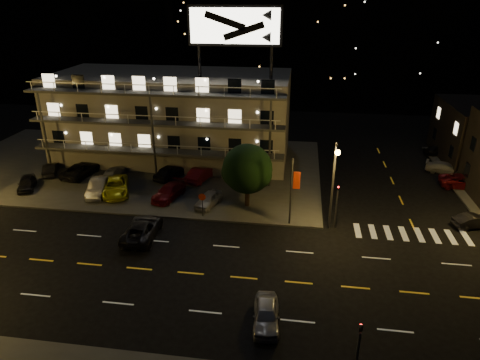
# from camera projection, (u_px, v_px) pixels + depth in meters

# --- Properties ---
(ground) EXTENTS (140.00, 140.00, 0.00)m
(ground) POSITION_uv_depth(u_px,v_px,m) (217.00, 275.00, 31.58)
(ground) COLOR black
(ground) RESTS_ON ground
(curb_nw) EXTENTS (44.00, 24.00, 0.15)m
(curb_nw) POSITION_uv_depth(u_px,v_px,m) (135.00, 166.00, 51.52)
(curb_nw) COLOR #3E3E3B
(curb_nw) RESTS_ON ground
(motel) EXTENTS (28.00, 13.80, 18.10)m
(motel) POSITION_uv_depth(u_px,v_px,m) (174.00, 116.00, 52.41)
(motel) COLOR gray
(motel) RESTS_ON ground
(hill_backdrop) EXTENTS (120.00, 25.00, 24.00)m
(hill_backdrop) POSITION_uv_depth(u_px,v_px,m) (250.00, 33.00, 90.15)
(hill_backdrop) COLOR black
(hill_backdrop) RESTS_ON ground
(streetlight_nc) EXTENTS (0.44, 1.92, 8.00)m
(streetlight_nc) POSITION_uv_depth(u_px,v_px,m) (334.00, 178.00, 35.69)
(streetlight_nc) COLOR #2D2D30
(streetlight_nc) RESTS_ON ground
(signal_nw) EXTENTS (0.20, 0.27, 4.60)m
(signal_nw) POSITION_uv_depth(u_px,v_px,m) (337.00, 201.00, 37.09)
(signal_nw) COLOR #2D2D30
(signal_nw) RESTS_ON ground
(signal_sw) EXTENTS (0.20, 0.27, 4.60)m
(signal_sw) POSITION_uv_depth(u_px,v_px,m) (358.00, 349.00, 21.67)
(signal_sw) COLOR #2D2D30
(signal_sw) RESTS_ON ground
(banner_north) EXTENTS (0.83, 0.16, 6.40)m
(banner_north) POSITION_uv_depth(u_px,v_px,m) (292.00, 190.00, 37.17)
(banner_north) COLOR #2D2D30
(banner_north) RESTS_ON ground
(stop_sign) EXTENTS (0.91, 0.11, 2.61)m
(stop_sign) POSITION_uv_depth(u_px,v_px,m) (202.00, 201.00, 39.07)
(stop_sign) COLOR #2D2D30
(stop_sign) RESTS_ON ground
(tree) EXTENTS (4.94, 4.75, 6.22)m
(tree) POSITION_uv_depth(u_px,v_px,m) (247.00, 170.00, 40.31)
(tree) COLOR black
(tree) RESTS_ON curb_nw
(lot_car_0) EXTENTS (2.94, 4.10, 1.30)m
(lot_car_0) POSITION_uv_depth(u_px,v_px,m) (27.00, 183.00, 45.05)
(lot_car_0) COLOR black
(lot_car_0) RESTS_ON curb_nw
(lot_car_1) EXTENTS (2.50, 4.83, 1.52)m
(lot_car_1) POSITION_uv_depth(u_px,v_px,m) (98.00, 187.00, 43.86)
(lot_car_1) COLOR #99989E
(lot_car_1) RESTS_ON curb_nw
(lot_car_2) EXTENTS (4.36, 5.97, 1.51)m
(lot_car_2) POSITION_uv_depth(u_px,v_px,m) (116.00, 186.00, 44.01)
(lot_car_2) COLOR #D2CE13
(lot_car_2) RESTS_ON curb_nw
(lot_car_3) EXTENTS (3.04, 4.97, 1.35)m
(lot_car_3) POSITION_uv_depth(u_px,v_px,m) (169.00, 192.00, 43.03)
(lot_car_3) COLOR maroon
(lot_car_3) RESTS_ON curb_nw
(lot_car_4) EXTENTS (2.51, 4.04, 1.28)m
(lot_car_4) POSITION_uv_depth(u_px,v_px,m) (208.00, 199.00, 41.52)
(lot_car_4) COLOR #99989E
(lot_car_4) RESTS_ON curb_nw
(lot_car_5) EXTENTS (2.75, 4.03, 1.26)m
(lot_car_5) POSITION_uv_depth(u_px,v_px,m) (50.00, 169.00, 48.71)
(lot_car_5) COLOR black
(lot_car_5) RESTS_ON curb_nw
(lot_car_6) EXTENTS (3.13, 5.45, 1.43)m
(lot_car_6) POSITION_uv_depth(u_px,v_px,m) (81.00, 170.00, 48.31)
(lot_car_6) COLOR black
(lot_car_6) RESTS_ON curb_nw
(lot_car_7) EXTENTS (1.87, 4.40, 1.26)m
(lot_car_7) POSITION_uv_depth(u_px,v_px,m) (114.00, 173.00, 47.63)
(lot_car_7) COLOR #99989E
(lot_car_7) RESTS_ON curb_nw
(lot_car_8) EXTENTS (3.16, 4.85, 1.54)m
(lot_car_8) POSITION_uv_depth(u_px,v_px,m) (170.00, 172.00, 47.67)
(lot_car_8) COLOR black
(lot_car_8) RESTS_ON curb_nw
(lot_car_9) EXTENTS (2.65, 4.72, 1.47)m
(lot_car_9) POSITION_uv_depth(u_px,v_px,m) (200.00, 174.00, 47.11)
(lot_car_9) COLOR maroon
(lot_car_9) RESTS_ON curb_nw
(side_car_0) EXTENTS (3.95, 2.33, 1.23)m
(side_car_0) POSITION_uv_depth(u_px,v_px,m) (474.00, 221.00, 37.88)
(side_car_0) COLOR black
(side_car_0) RESTS_ON ground
(side_car_1) EXTENTS (5.24, 2.73, 1.41)m
(side_car_1) POSITION_uv_depth(u_px,v_px,m) (464.00, 181.00, 45.68)
(side_car_1) COLOR maroon
(side_car_1) RESTS_ON ground
(side_car_2) EXTENTS (4.65, 3.05, 1.25)m
(side_car_2) POSITION_uv_depth(u_px,v_px,m) (445.00, 168.00, 49.37)
(side_car_2) COLOR #99989E
(side_car_2) RESTS_ON ground
(side_car_3) EXTENTS (4.20, 2.65, 1.33)m
(side_car_3) POSITION_uv_depth(u_px,v_px,m) (439.00, 150.00, 54.90)
(side_car_3) COLOR black
(side_car_3) RESTS_ON ground
(road_car_east) EXTENTS (1.92, 4.11, 1.36)m
(road_car_east) POSITION_uv_depth(u_px,v_px,m) (266.00, 314.00, 26.77)
(road_car_east) COLOR #99989E
(road_car_east) RESTS_ON ground
(road_car_west) EXTENTS (2.75, 5.57, 1.52)m
(road_car_west) POSITION_uv_depth(u_px,v_px,m) (142.00, 229.00, 36.31)
(road_car_west) COLOR black
(road_car_west) RESTS_ON ground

